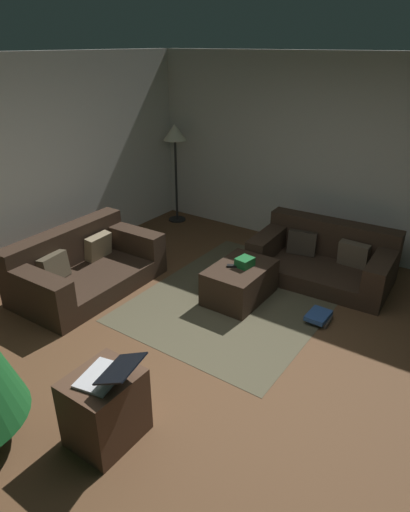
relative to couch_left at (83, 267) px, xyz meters
name	(u,v)px	position (x,y,z in m)	size (l,w,h in m)	color
ground_plane	(225,371)	(-0.34, -2.25, -0.26)	(6.40, 6.40, 0.00)	brown
corner_partition	(358,160)	(2.80, -2.25, 1.04)	(0.12, 6.40, 2.60)	beige
couch_left	(83,267)	(0.00, 0.00, 0.00)	(1.74, 1.03, 0.69)	#332319
couch_right	(325,258)	(1.91, -2.28, -0.01)	(1.06, 1.69, 0.66)	#332319
ottoman	(240,282)	(0.84, -1.68, -0.06)	(0.83, 0.57, 0.41)	#332319
gift_box	(245,262)	(0.88, -1.72, 0.20)	(0.19, 0.16, 0.10)	#19662D
tv_remote	(234,266)	(0.80, -1.63, 0.15)	(0.05, 0.16, 0.02)	black
side_table	(105,408)	(-1.46, -1.92, 0.02)	(0.52, 0.44, 0.56)	#4C3323
laptop	(108,373)	(-1.45, -1.98, 0.36)	(0.42, 0.48, 0.19)	silver
book_stack	(319,317)	(0.90, -2.64, -0.21)	(0.29, 0.24, 0.10)	#4C423D
corner_lamp	(175,140)	(2.40, 0.46, 1.06)	(0.36, 0.36, 1.56)	black
area_rug	(239,297)	(0.84, -1.68, -0.26)	(2.60, 2.00, 0.01)	brown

